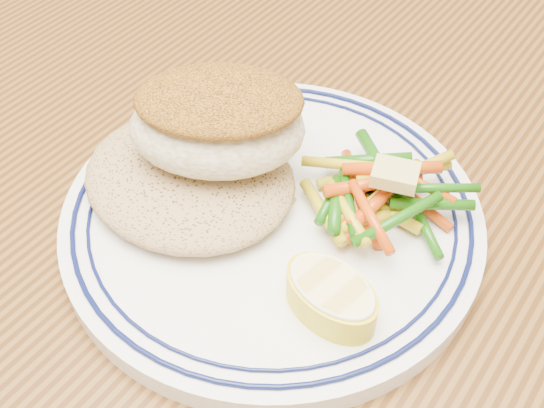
% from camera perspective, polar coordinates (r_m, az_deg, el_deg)
% --- Properties ---
extents(dining_table, '(1.50, 0.90, 0.75)m').
position_cam_1_polar(dining_table, '(0.53, -1.60, -4.69)').
color(dining_table, '#43260D').
rests_on(dining_table, ground).
extents(plate, '(0.26, 0.26, 0.02)m').
position_cam_1_polar(plate, '(0.42, 0.00, -0.99)').
color(plate, white).
rests_on(plate, dining_table).
extents(rice_pilaf, '(0.14, 0.12, 0.03)m').
position_cam_1_polar(rice_pilaf, '(0.42, -6.95, 2.55)').
color(rice_pilaf, '#997A4C').
rests_on(rice_pilaf, plate).
extents(fish_fillet, '(0.13, 0.12, 0.05)m').
position_cam_1_polar(fish_fillet, '(0.40, -4.58, 6.93)').
color(fish_fillet, beige).
rests_on(fish_fillet, rice_pilaf).
extents(vegetable_pile, '(0.11, 0.10, 0.03)m').
position_cam_1_polar(vegetable_pile, '(0.41, 8.76, 0.91)').
color(vegetable_pile, '#CB420A').
rests_on(vegetable_pile, plate).
extents(butter_pat, '(0.03, 0.03, 0.01)m').
position_cam_1_polar(butter_pat, '(0.39, 10.28, 2.44)').
color(butter_pat, '#D4BB68').
rests_on(butter_pat, vegetable_pile).
extents(lemon_wedge, '(0.06, 0.06, 0.02)m').
position_cam_1_polar(lemon_wedge, '(0.36, 4.96, -7.62)').
color(lemon_wedge, yellow).
rests_on(lemon_wedge, plate).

